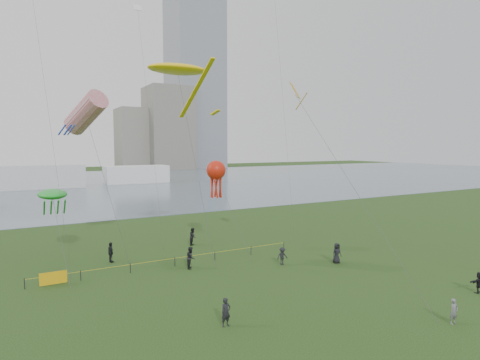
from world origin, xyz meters
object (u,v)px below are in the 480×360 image
fence (105,270)px  kite_stingray (178,70)px  kite_octopus (216,171)px  kite_flyer (454,311)px

fence → kite_stingray: bearing=13.2°
fence → kite_stingray: kite_stingray is taller
fence → kite_octopus: 14.93m
kite_stingray → kite_octopus: (4.89, 2.24, -9.61)m
kite_stingray → fence: bearing=-151.6°
fence → kite_stingray: 18.85m
fence → kite_stingray: (7.29, 1.71, 17.29)m
kite_stingray → kite_octopus: 11.01m
kite_flyer → kite_stingray: kite_stingray is taller
kite_flyer → kite_octopus: size_ratio=0.17×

